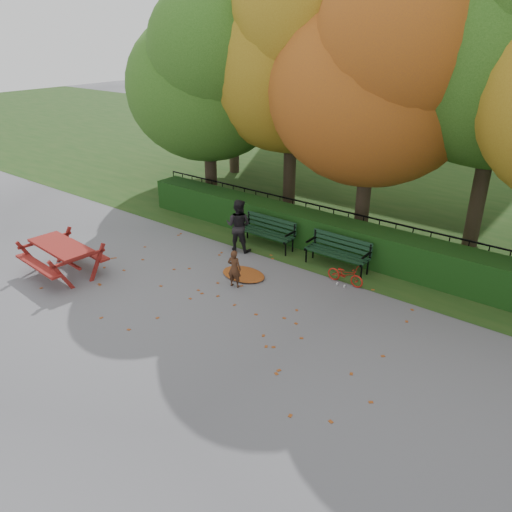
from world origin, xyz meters
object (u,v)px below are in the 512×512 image
Objects in this scene: bench_right at (339,250)px; picnic_table at (61,251)px; tree_a at (209,76)px; tree_c at (382,75)px; bench_left at (268,230)px; adult at (238,225)px; tree_f at (235,35)px; tree_b at (298,48)px; bicycle at (345,274)px; child at (234,269)px.

picnic_table is (-5.55, -4.86, 0.15)m from bench_right.
tree_c reaches higher than tree_a.
tree_a is 4.16× the size of bench_left.
tree_c is 5.70m from adult.
tree_a is 0.81× the size of tree_f.
bench_left is at bearing -43.51° from tree_f.
tree_b reaches higher than tree_c.
tree_b is at bearing 80.50° from picnic_table.
bench_left reaches higher than bicycle.
tree_c reaches higher than picnic_table.
tree_f reaches higher than tree_b.
tree_a is 3.52× the size of picnic_table.
tree_c reaches higher than bicycle.
bicycle is at bearing -35.29° from tree_f.
picnic_table is at bearing 124.38° from bicycle.
tree_c is 5.10× the size of adult.
tree_f is (-7.97, 3.28, 0.87)m from tree_c.
bicycle is (3.03, -0.74, -0.25)m from bench_left.
tree_b is at bearing -84.13° from child.
tree_c is 9.79m from picnic_table.
bench_left is 1.80× the size of child.
tree_c is at bearing 17.39° from bicycle.
adult is (-1.35, 1.79, 0.29)m from child.
picnic_table is 4.62m from child.
picnic_table is at bearing -83.73° from tree_a.
picnic_table is (-3.15, -4.86, 0.15)m from bench_left.
adult is at bearing 61.33° from picnic_table.
bicycle is (8.87, -6.28, -5.43)m from tree_f.
adult reaches higher than picnic_table.
bicycle is (3.51, 0.06, -0.52)m from adult.
tree_a reaches higher than picnic_table.
picnic_table is 7.44m from bicycle.
bench_right is at bearing -33.92° from tree_f.
tree_f reaches higher than bicycle.
tree_f is at bearing 152.01° from tree_b.
child reaches higher than picnic_table.
bench_left is 0.85× the size of picnic_table.
tree_a is at bearing -62.02° from tree_f.
adult is at bearing -38.09° from tree_a.
adult reaches higher than bicycle.
bench_left is at bearing -69.42° from tree_b.
child is (-1.52, -2.59, -0.02)m from bench_right.
bench_right is 1.80× the size of child.
child is 0.64× the size of adult.
tree_f is 12.14m from bicycle.
tree_b is 8.79× the size of child.
tree_f is 9.19× the size of child.
tree_c is at bearing 46.64° from bench_left.
tree_f reaches higher than tree_c.
picnic_table reaches higher than bench_right.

